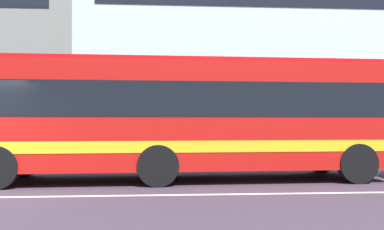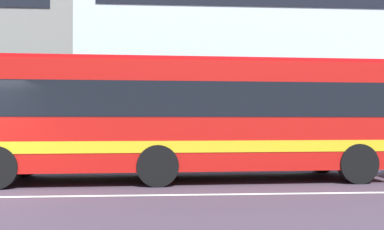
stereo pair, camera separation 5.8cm
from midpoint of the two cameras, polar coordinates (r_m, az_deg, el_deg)
hedge_row_far at (r=15.85m, az=-18.92°, el=-4.88°), size 19.28×1.10×0.85m
apartment_block_right at (r=26.65m, az=14.19°, el=10.88°), size 24.19×11.49×13.91m
transit_bus at (r=11.59m, az=-1.58°, el=0.06°), size 10.77×2.94×3.15m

